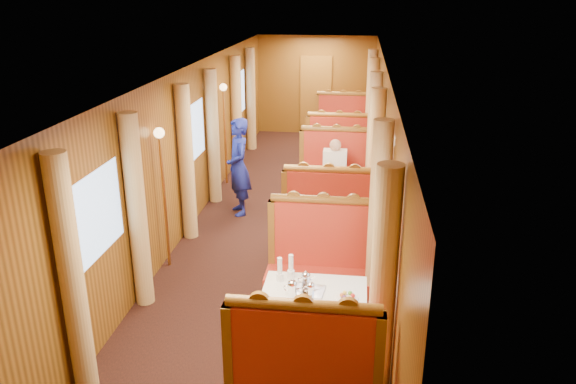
% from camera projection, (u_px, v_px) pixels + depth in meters
% --- Properties ---
extents(floor, '(3.00, 12.00, 0.01)m').
position_uv_depth(floor, '(286.00, 221.00, 9.26)').
color(floor, black).
rests_on(floor, ground).
extents(ceiling, '(3.00, 12.00, 0.01)m').
position_uv_depth(ceiling, '(286.00, 67.00, 8.40)').
color(ceiling, silver).
rests_on(ceiling, wall_left).
extents(wall_far, '(3.00, 0.01, 2.50)m').
position_uv_depth(wall_far, '(316.00, 85.00, 14.42)').
color(wall_far, brown).
rests_on(wall_far, floor).
extents(wall_left, '(0.01, 12.00, 2.50)m').
position_uv_depth(wall_left, '(193.00, 145.00, 9.01)').
color(wall_left, brown).
rests_on(wall_left, floor).
extents(wall_right, '(0.01, 12.00, 2.50)m').
position_uv_depth(wall_right, '(382.00, 151.00, 8.65)').
color(wall_right, brown).
rests_on(wall_right, floor).
extents(doorway_far, '(0.80, 0.04, 2.00)m').
position_uv_depth(doorway_far, '(316.00, 95.00, 14.48)').
color(doorway_far, '#915F21').
rests_on(doorway_far, floor).
extents(table_near, '(1.05, 0.72, 0.75)m').
position_uv_depth(table_near, '(314.00, 323.00, 5.78)').
color(table_near, white).
rests_on(table_near, floor).
extents(banquette_near_fwd, '(1.30, 0.55, 1.34)m').
position_uv_depth(banquette_near_fwd, '(304.00, 384.00, 4.82)').
color(banquette_near_fwd, '#A71218').
rests_on(banquette_near_fwd, floor).
extents(banquette_near_aft, '(1.30, 0.55, 1.34)m').
position_uv_depth(banquette_near_aft, '(321.00, 272.00, 6.71)').
color(banquette_near_aft, '#A71218').
rests_on(banquette_near_aft, floor).
extents(table_mid, '(1.05, 0.72, 0.75)m').
position_uv_depth(table_mid, '(332.00, 202.00, 9.04)').
color(table_mid, white).
rests_on(table_mid, floor).
extents(banquette_mid_fwd, '(1.30, 0.55, 1.34)m').
position_uv_depth(banquette_mid_fwd, '(328.00, 224.00, 8.08)').
color(banquette_mid_fwd, '#A71218').
rests_on(banquette_mid_fwd, floor).
extents(banquette_mid_aft, '(1.30, 0.55, 1.34)m').
position_uv_depth(banquette_mid_aft, '(335.00, 179.00, 9.97)').
color(banquette_mid_aft, '#A71218').
rests_on(banquette_mid_aft, floor).
extents(table_far, '(1.05, 0.72, 0.75)m').
position_uv_depth(table_far, '(340.00, 145.00, 12.30)').
color(table_far, white).
rests_on(table_far, floor).
extents(banquette_far_fwd, '(1.30, 0.55, 1.34)m').
position_uv_depth(banquette_far_fwd, '(338.00, 156.00, 11.34)').
color(banquette_far_fwd, '#A71218').
rests_on(banquette_far_fwd, floor).
extents(banquette_far_aft, '(1.30, 0.55, 1.34)m').
position_uv_depth(banquette_far_aft, '(342.00, 132.00, 13.23)').
color(banquette_far_aft, '#A71218').
rests_on(banquette_far_aft, floor).
extents(tea_tray, '(0.37, 0.30, 0.01)m').
position_uv_depth(tea_tray, '(307.00, 290.00, 5.64)').
color(tea_tray, silver).
rests_on(tea_tray, table_near).
extents(teapot_left, '(0.16, 0.12, 0.13)m').
position_uv_depth(teapot_left, '(292.00, 290.00, 5.54)').
color(teapot_left, silver).
rests_on(teapot_left, tea_tray).
extents(teapot_right, '(0.15, 0.12, 0.11)m').
position_uv_depth(teapot_right, '(310.00, 291.00, 5.55)').
color(teapot_right, silver).
rests_on(teapot_right, tea_tray).
extents(teapot_back, '(0.18, 0.15, 0.12)m').
position_uv_depth(teapot_back, '(306.00, 281.00, 5.72)').
color(teapot_back, silver).
rests_on(teapot_back, tea_tray).
extents(fruit_plate, '(0.22, 0.22, 0.05)m').
position_uv_depth(fruit_plate, '(347.00, 297.00, 5.50)').
color(fruit_plate, white).
rests_on(fruit_plate, table_near).
extents(cup_inboard, '(0.08, 0.08, 0.26)m').
position_uv_depth(cup_inboard, '(280.00, 272.00, 5.81)').
color(cup_inboard, white).
rests_on(cup_inboard, table_near).
extents(cup_outboard, '(0.08, 0.08, 0.26)m').
position_uv_depth(cup_outboard, '(291.00, 269.00, 5.87)').
color(cup_outboard, white).
rests_on(cup_outboard, table_near).
extents(rose_vase_mid, '(0.06, 0.06, 0.36)m').
position_uv_depth(rose_vase_mid, '(331.00, 169.00, 8.84)').
color(rose_vase_mid, silver).
rests_on(rose_vase_mid, table_mid).
extents(rose_vase_far, '(0.06, 0.06, 0.36)m').
position_uv_depth(rose_vase_far, '(340.00, 120.00, 12.11)').
color(rose_vase_far, silver).
rests_on(rose_vase_far, table_far).
extents(window_left_near, '(0.01, 1.20, 0.90)m').
position_uv_depth(window_left_near, '(96.00, 216.00, 5.68)').
color(window_left_near, '#8AADDA').
rests_on(window_left_near, wall_left).
extents(curtain_left_near_a, '(0.22, 0.22, 2.35)m').
position_uv_depth(curtain_left_near_a, '(71.00, 278.00, 5.03)').
color(curtain_left_near_a, tan).
rests_on(curtain_left_near_a, floor).
extents(curtain_left_near_b, '(0.22, 0.22, 2.35)m').
position_uv_depth(curtain_left_near_b, '(137.00, 213.00, 6.48)').
color(curtain_left_near_b, tan).
rests_on(curtain_left_near_b, floor).
extents(window_right_near, '(0.01, 1.20, 0.90)m').
position_uv_depth(window_right_near, '(393.00, 231.00, 5.32)').
color(window_right_near, '#8AADDA').
rests_on(window_right_near, wall_right).
extents(curtain_right_near_a, '(0.22, 0.22, 2.35)m').
position_uv_depth(curtain_right_near_a, '(382.00, 298.00, 4.70)').
color(curtain_right_near_a, tan).
rests_on(curtain_right_near_a, floor).
extents(curtain_right_near_b, '(0.22, 0.22, 2.35)m').
position_uv_depth(curtain_right_near_b, '(378.00, 225.00, 6.16)').
color(curtain_right_near_b, tan).
rests_on(curtain_right_near_b, floor).
extents(window_left_mid, '(0.01, 1.20, 0.90)m').
position_uv_depth(window_left_mid, '(193.00, 132.00, 8.94)').
color(window_left_mid, '#8AADDA').
rests_on(window_left_mid, wall_left).
extents(curtain_left_mid_a, '(0.22, 0.22, 2.35)m').
position_uv_depth(curtain_left_mid_a, '(186.00, 163.00, 8.29)').
color(curtain_left_mid_a, tan).
rests_on(curtain_left_mid_a, floor).
extents(curtain_left_mid_b, '(0.22, 0.22, 2.35)m').
position_uv_depth(curtain_left_mid_b, '(213.00, 137.00, 9.75)').
color(curtain_left_mid_b, tan).
rests_on(curtain_left_mid_b, floor).
extents(window_right_mid, '(0.01, 1.20, 0.90)m').
position_uv_depth(window_right_mid, '(382.00, 138.00, 8.58)').
color(window_right_mid, '#8AADDA').
rests_on(window_right_mid, wall_right).
extents(curtain_right_mid_a, '(0.22, 0.22, 2.35)m').
position_uv_depth(curtain_right_mid_a, '(375.00, 171.00, 7.96)').
color(curtain_right_mid_a, tan).
rests_on(curtain_right_mid_a, floor).
extents(curtain_right_mid_b, '(0.22, 0.22, 2.35)m').
position_uv_depth(curtain_right_mid_b, '(373.00, 142.00, 9.42)').
color(curtain_right_mid_b, tan).
rests_on(curtain_right_mid_b, floor).
extents(window_left_far, '(0.01, 1.20, 0.90)m').
position_uv_depth(window_left_far, '(239.00, 94.00, 12.20)').
color(window_left_far, '#8AADDA').
rests_on(window_left_far, wall_left).
extents(curtain_left_far_a, '(0.22, 0.22, 2.35)m').
position_uv_depth(curtain_left_far_a, '(237.00, 114.00, 11.55)').
color(curtain_left_far_a, tan).
rests_on(curtain_left_far_a, floor).
extents(curtain_left_far_b, '(0.22, 0.22, 2.35)m').
position_uv_depth(curtain_left_far_b, '(251.00, 100.00, 13.01)').
color(curtain_left_far_b, tan).
rests_on(curtain_left_far_b, floor).
extents(window_right_far, '(0.01, 1.20, 0.90)m').
position_uv_depth(window_right_far, '(377.00, 97.00, 11.85)').
color(window_right_far, '#8AADDA').
rests_on(window_right_far, wall_right).
extents(curtain_right_far_a, '(0.22, 0.22, 2.35)m').
position_uv_depth(curtain_right_far_a, '(372.00, 117.00, 11.23)').
color(curtain_right_far_a, tan).
rests_on(curtain_right_far_a, floor).
extents(curtain_right_far_b, '(0.22, 0.22, 2.35)m').
position_uv_depth(curtain_right_far_b, '(371.00, 102.00, 12.68)').
color(curtain_right_far_b, tan).
rests_on(curtain_right_far_b, floor).
extents(sconce_left_fore, '(0.14, 0.14, 1.95)m').
position_uv_depth(sconce_left_fore, '(162.00, 170.00, 7.32)').
color(sconce_left_fore, '#BF8C3F').
rests_on(sconce_left_fore, floor).
extents(sconce_right_fore, '(0.14, 0.14, 1.95)m').
position_uv_depth(sconce_right_fore, '(379.00, 179.00, 6.99)').
color(sconce_right_fore, '#BF8C3F').
rests_on(sconce_right_fore, floor).
extents(sconce_left_aft, '(0.14, 0.14, 1.95)m').
position_uv_depth(sconce_left_aft, '(224.00, 114.00, 10.58)').
color(sconce_left_aft, '#BF8C3F').
rests_on(sconce_left_aft, floor).
extents(sconce_right_aft, '(0.14, 0.14, 1.95)m').
position_uv_depth(sconce_right_aft, '(374.00, 118.00, 10.25)').
color(sconce_right_aft, '#BF8C3F').
rests_on(sconce_right_aft, floor).
extents(steward, '(0.61, 0.71, 1.64)m').
position_uv_depth(steward, '(239.00, 167.00, 9.31)').
color(steward, navy).
rests_on(steward, floor).
extents(passenger, '(0.40, 0.44, 0.76)m').
position_uv_depth(passenger, '(335.00, 166.00, 9.59)').
color(passenger, beige).
rests_on(passenger, banquette_mid_aft).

